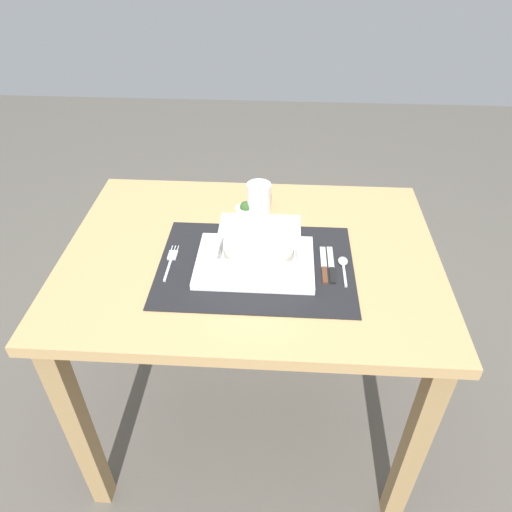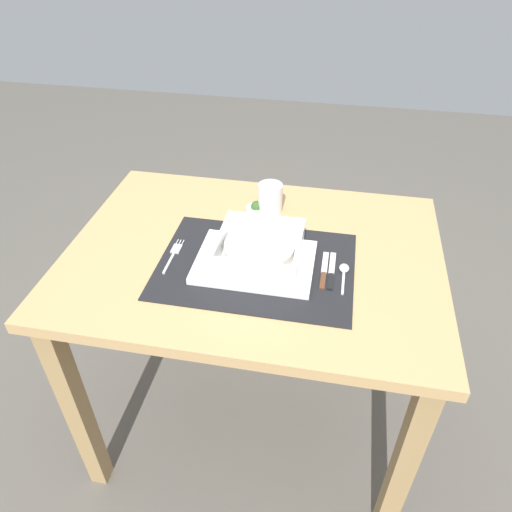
{
  "view_description": "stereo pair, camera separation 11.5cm",
  "coord_description": "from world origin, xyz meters",
  "px_view_note": "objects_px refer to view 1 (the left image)",
  "views": [
    {
      "loc": [
        0.07,
        -0.96,
        1.45
      ],
      "look_at": [
        0.02,
        -0.06,
        0.74
      ],
      "focal_mm": 33.57,
      "sensor_mm": 36.0,
      "label": 1
    },
    {
      "loc": [
        0.19,
        -0.94,
        1.45
      ],
      "look_at": [
        0.02,
        -0.06,
        0.74
      ],
      "focal_mm": 33.57,
      "sensor_mm": 36.0,
      "label": 2
    }
  ],
  "objects_px": {
    "bread_knife": "(324,267)",
    "dining_table": "(251,283)",
    "porridge_bowl": "(259,250)",
    "drinking_glass": "(259,199)",
    "condiment_saucer": "(246,208)",
    "butter_knife": "(331,267)",
    "spoon": "(343,264)",
    "fork": "(171,260)"
  },
  "relations": [
    {
      "from": "bread_knife",
      "to": "dining_table",
      "type": "bearing_deg",
      "value": 163.07
    },
    {
      "from": "porridge_bowl",
      "to": "drinking_glass",
      "type": "bearing_deg",
      "value": 93.16
    },
    {
      "from": "condiment_saucer",
      "to": "butter_knife",
      "type": "bearing_deg",
      "value": -46.85
    },
    {
      "from": "spoon",
      "to": "bread_knife",
      "type": "height_order",
      "value": "spoon"
    },
    {
      "from": "dining_table",
      "to": "drinking_glass",
      "type": "relative_size",
      "value": 11.4
    },
    {
      "from": "fork",
      "to": "butter_knife",
      "type": "height_order",
      "value": "butter_knife"
    },
    {
      "from": "bread_knife",
      "to": "condiment_saucer",
      "type": "bearing_deg",
      "value": 131.37
    },
    {
      "from": "butter_knife",
      "to": "drinking_glass",
      "type": "height_order",
      "value": "drinking_glass"
    },
    {
      "from": "fork",
      "to": "bread_knife",
      "type": "bearing_deg",
      "value": -0.7
    },
    {
      "from": "porridge_bowl",
      "to": "fork",
      "type": "height_order",
      "value": "porridge_bowl"
    },
    {
      "from": "porridge_bowl",
      "to": "fork",
      "type": "relative_size",
      "value": 1.45
    },
    {
      "from": "dining_table",
      "to": "spoon",
      "type": "bearing_deg",
      "value": -11.38
    },
    {
      "from": "fork",
      "to": "bread_knife",
      "type": "relative_size",
      "value": 0.99
    },
    {
      "from": "bread_knife",
      "to": "condiment_saucer",
      "type": "xyz_separation_m",
      "value": [
        -0.21,
        0.24,
        0.0
      ]
    },
    {
      "from": "porridge_bowl",
      "to": "butter_knife",
      "type": "distance_m",
      "value": 0.18
    },
    {
      "from": "spoon",
      "to": "condiment_saucer",
      "type": "xyz_separation_m",
      "value": [
        -0.26,
        0.23,
        0.0
      ]
    },
    {
      "from": "porridge_bowl",
      "to": "spoon",
      "type": "height_order",
      "value": "porridge_bowl"
    },
    {
      "from": "spoon",
      "to": "butter_knife",
      "type": "height_order",
      "value": "spoon"
    },
    {
      "from": "condiment_saucer",
      "to": "fork",
      "type": "bearing_deg",
      "value": -124.95
    },
    {
      "from": "fork",
      "to": "condiment_saucer",
      "type": "height_order",
      "value": "condiment_saucer"
    },
    {
      "from": "dining_table",
      "to": "porridge_bowl",
      "type": "relative_size",
      "value": 4.77
    },
    {
      "from": "butter_knife",
      "to": "dining_table",
      "type": "bearing_deg",
      "value": 167.11
    },
    {
      "from": "porridge_bowl",
      "to": "drinking_glass",
      "type": "distance_m",
      "value": 0.24
    },
    {
      "from": "butter_knife",
      "to": "drinking_glass",
      "type": "bearing_deg",
      "value": 129.87
    },
    {
      "from": "fork",
      "to": "butter_knife",
      "type": "xyz_separation_m",
      "value": [
        0.39,
        -0.0,
        0.0
      ]
    },
    {
      "from": "drinking_glass",
      "to": "condiment_saucer",
      "type": "bearing_deg",
      "value": -163.88
    },
    {
      "from": "dining_table",
      "to": "bread_knife",
      "type": "distance_m",
      "value": 0.22
    },
    {
      "from": "spoon",
      "to": "condiment_saucer",
      "type": "relative_size",
      "value": 1.77
    },
    {
      "from": "porridge_bowl",
      "to": "butter_knife",
      "type": "relative_size",
      "value": 1.43
    },
    {
      "from": "spoon",
      "to": "porridge_bowl",
      "type": "bearing_deg",
      "value": -176.47
    },
    {
      "from": "dining_table",
      "to": "butter_knife",
      "type": "xyz_separation_m",
      "value": [
        0.2,
        -0.06,
        0.11
      ]
    },
    {
      "from": "porridge_bowl",
      "to": "condiment_saucer",
      "type": "distance_m",
      "value": 0.24
    },
    {
      "from": "porridge_bowl",
      "to": "drinking_glass",
      "type": "height_order",
      "value": "drinking_glass"
    },
    {
      "from": "fork",
      "to": "butter_knife",
      "type": "bearing_deg",
      "value": -0.42
    },
    {
      "from": "butter_knife",
      "to": "fork",
      "type": "bearing_deg",
      "value": -177.77
    },
    {
      "from": "spoon",
      "to": "bread_knife",
      "type": "xyz_separation_m",
      "value": [
        -0.05,
        -0.01,
        -0.0
      ]
    },
    {
      "from": "dining_table",
      "to": "condiment_saucer",
      "type": "bearing_deg",
      "value": 98.2
    },
    {
      "from": "drinking_glass",
      "to": "condiment_saucer",
      "type": "xyz_separation_m",
      "value": [
        -0.04,
        -0.01,
        -0.03
      ]
    },
    {
      "from": "butter_knife",
      "to": "bread_knife",
      "type": "distance_m",
      "value": 0.02
    },
    {
      "from": "drinking_glass",
      "to": "condiment_saucer",
      "type": "relative_size",
      "value": 1.37
    },
    {
      "from": "dining_table",
      "to": "bread_knife",
      "type": "xyz_separation_m",
      "value": [
        0.18,
        -0.06,
        0.11
      ]
    },
    {
      "from": "dining_table",
      "to": "fork",
      "type": "relative_size",
      "value": 6.9
    }
  ]
}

